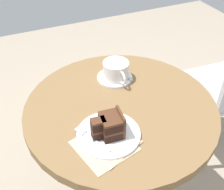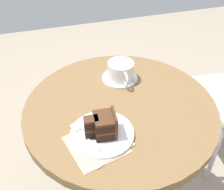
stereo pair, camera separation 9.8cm
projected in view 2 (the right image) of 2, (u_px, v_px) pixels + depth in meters
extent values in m
cylinder|color=brown|center=(120.00, 110.00, 1.01)|extent=(0.69, 0.69, 0.03)
cylinder|color=#B7B7BC|center=(119.00, 168.00, 1.23)|extent=(0.07, 0.07, 0.65)
cylinder|color=white|center=(120.00, 78.00, 1.12)|extent=(0.14, 0.14, 0.01)
cylinder|color=white|center=(121.00, 70.00, 1.10)|extent=(0.10, 0.10, 0.07)
cylinder|color=beige|center=(121.00, 63.00, 1.08)|extent=(0.09, 0.09, 0.00)
torus|color=white|center=(126.00, 79.00, 1.05)|extent=(0.05, 0.01, 0.05)
cube|color=#B7B7BC|center=(127.00, 74.00, 1.14)|extent=(0.09, 0.03, 0.00)
ellipsoid|color=#B7B7BC|center=(135.00, 81.00, 1.10)|extent=(0.02, 0.02, 0.00)
cylinder|color=white|center=(102.00, 134.00, 0.89)|extent=(0.20, 0.20, 0.01)
cube|color=black|center=(105.00, 130.00, 0.87)|extent=(0.08, 0.07, 0.03)
cube|color=black|center=(92.00, 132.00, 0.87)|extent=(0.03, 0.05, 0.03)
cube|color=#4C2B19|center=(105.00, 126.00, 0.86)|extent=(0.08, 0.07, 0.01)
cube|color=#4C2B19|center=(92.00, 128.00, 0.85)|extent=(0.03, 0.05, 0.01)
cube|color=black|center=(105.00, 122.00, 0.85)|extent=(0.08, 0.07, 0.03)
cube|color=black|center=(91.00, 124.00, 0.84)|extent=(0.03, 0.05, 0.03)
cube|color=#4C2B19|center=(105.00, 117.00, 0.84)|extent=(0.08, 0.07, 0.01)
cube|color=#4C2B19|center=(91.00, 119.00, 0.83)|extent=(0.03, 0.05, 0.01)
cube|color=#4C2B19|center=(114.00, 123.00, 0.86)|extent=(0.07, 0.01, 0.08)
cube|color=#B7B7BC|center=(89.00, 140.00, 0.86)|extent=(0.10, 0.05, 0.00)
cube|color=#B7B7BC|center=(75.00, 127.00, 0.90)|extent=(0.04, 0.04, 0.00)
cube|color=tan|center=(96.00, 144.00, 0.86)|extent=(0.20, 0.20, 0.00)
cube|color=tan|center=(102.00, 141.00, 0.87)|extent=(0.19, 0.19, 0.00)
cylinder|color=#BCBCC1|center=(189.00, 112.00, 1.69)|extent=(0.02, 0.02, 0.44)
cylinder|color=#BCBCC1|center=(215.00, 153.00, 1.45)|extent=(0.02, 0.02, 0.44)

